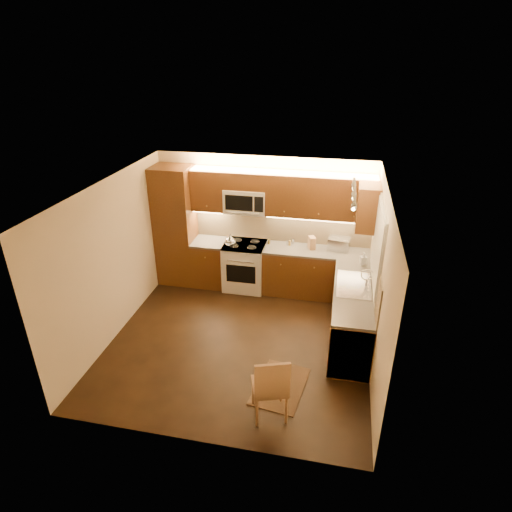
% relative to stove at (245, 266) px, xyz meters
% --- Properties ---
extents(floor, '(4.00, 4.00, 0.01)m').
position_rel_stove_xyz_m(floor, '(0.30, -1.68, -0.46)').
color(floor, black).
rests_on(floor, ground).
extents(ceiling, '(4.00, 4.00, 0.01)m').
position_rel_stove_xyz_m(ceiling, '(0.30, -1.68, 2.04)').
color(ceiling, beige).
rests_on(ceiling, ground).
extents(wall_back, '(4.00, 0.01, 2.50)m').
position_rel_stove_xyz_m(wall_back, '(0.30, 0.32, 0.79)').
color(wall_back, beige).
rests_on(wall_back, ground).
extents(wall_front, '(4.00, 0.01, 2.50)m').
position_rel_stove_xyz_m(wall_front, '(0.30, -3.67, 0.79)').
color(wall_front, beige).
rests_on(wall_front, ground).
extents(wall_left, '(0.01, 4.00, 2.50)m').
position_rel_stove_xyz_m(wall_left, '(-1.70, -1.68, 0.79)').
color(wall_left, beige).
rests_on(wall_left, ground).
extents(wall_right, '(0.01, 4.00, 2.50)m').
position_rel_stove_xyz_m(wall_right, '(2.30, -1.68, 0.79)').
color(wall_right, beige).
rests_on(wall_right, ground).
extents(pantry, '(0.70, 0.60, 2.30)m').
position_rel_stove_xyz_m(pantry, '(-1.35, 0.02, 0.69)').
color(pantry, '#441E0E').
rests_on(pantry, floor).
extents(base_cab_back_left, '(0.62, 0.60, 0.86)m').
position_rel_stove_xyz_m(base_cab_back_left, '(-0.69, 0.02, -0.03)').
color(base_cab_back_left, '#441E0E').
rests_on(base_cab_back_left, floor).
extents(counter_back_left, '(0.62, 0.60, 0.04)m').
position_rel_stove_xyz_m(counter_back_left, '(-0.69, 0.02, 0.42)').
color(counter_back_left, '#3A3835').
rests_on(counter_back_left, base_cab_back_left).
extents(base_cab_back_right, '(1.92, 0.60, 0.86)m').
position_rel_stove_xyz_m(base_cab_back_right, '(1.34, 0.02, -0.03)').
color(base_cab_back_right, '#441E0E').
rests_on(base_cab_back_right, floor).
extents(counter_back_right, '(1.92, 0.60, 0.04)m').
position_rel_stove_xyz_m(counter_back_right, '(1.34, 0.02, 0.42)').
color(counter_back_right, '#3A3835').
rests_on(counter_back_right, base_cab_back_right).
extents(base_cab_right, '(0.60, 2.00, 0.86)m').
position_rel_stove_xyz_m(base_cab_right, '(2.00, -1.28, -0.03)').
color(base_cab_right, '#441E0E').
rests_on(base_cab_right, floor).
extents(counter_right, '(0.60, 2.00, 0.04)m').
position_rel_stove_xyz_m(counter_right, '(2.00, -1.28, 0.42)').
color(counter_right, '#3A3835').
rests_on(counter_right, base_cab_right).
extents(dishwasher, '(0.58, 0.60, 0.84)m').
position_rel_stove_xyz_m(dishwasher, '(2.00, -1.98, -0.03)').
color(dishwasher, silver).
rests_on(dishwasher, floor).
extents(backsplash_back, '(3.30, 0.02, 0.60)m').
position_rel_stove_xyz_m(backsplash_back, '(0.65, 0.31, 0.74)').
color(backsplash_back, tan).
rests_on(backsplash_back, wall_back).
extents(backsplash_right, '(0.02, 2.00, 0.60)m').
position_rel_stove_xyz_m(backsplash_right, '(2.29, -1.28, 0.74)').
color(backsplash_right, tan).
rests_on(backsplash_right, wall_right).
extents(upper_cab_back_left, '(0.62, 0.35, 0.75)m').
position_rel_stove_xyz_m(upper_cab_back_left, '(-0.69, 0.15, 1.42)').
color(upper_cab_back_left, '#441E0E').
rests_on(upper_cab_back_left, wall_back).
extents(upper_cab_back_right, '(1.92, 0.35, 0.75)m').
position_rel_stove_xyz_m(upper_cab_back_right, '(1.34, 0.15, 1.42)').
color(upper_cab_back_right, '#441E0E').
rests_on(upper_cab_back_right, wall_back).
extents(upper_cab_bridge, '(0.76, 0.35, 0.31)m').
position_rel_stove_xyz_m(upper_cab_bridge, '(0.00, 0.15, 1.63)').
color(upper_cab_bridge, '#441E0E').
rests_on(upper_cab_bridge, wall_back).
extents(upper_cab_right_corner, '(0.35, 0.50, 0.75)m').
position_rel_stove_xyz_m(upper_cab_right_corner, '(2.12, -0.28, 1.42)').
color(upper_cab_right_corner, '#441E0E').
rests_on(upper_cab_right_corner, wall_right).
extents(stove, '(0.76, 0.65, 0.92)m').
position_rel_stove_xyz_m(stove, '(0.00, 0.00, 0.00)').
color(stove, silver).
rests_on(stove, floor).
extents(microwave, '(0.76, 0.38, 0.44)m').
position_rel_stove_xyz_m(microwave, '(0.00, 0.14, 1.26)').
color(microwave, silver).
rests_on(microwave, wall_back).
extents(window_frame, '(0.03, 1.44, 1.24)m').
position_rel_stove_xyz_m(window_frame, '(2.29, -1.12, 1.14)').
color(window_frame, silver).
rests_on(window_frame, wall_right).
extents(window_blinds, '(0.02, 1.36, 1.16)m').
position_rel_stove_xyz_m(window_blinds, '(2.27, -1.12, 1.14)').
color(window_blinds, silver).
rests_on(window_blinds, wall_right).
extents(sink, '(0.52, 0.86, 0.15)m').
position_rel_stove_xyz_m(sink, '(2.00, -1.12, 0.52)').
color(sink, silver).
rests_on(sink, counter_right).
extents(faucet, '(0.20, 0.04, 0.30)m').
position_rel_stove_xyz_m(faucet, '(2.18, -1.12, 0.59)').
color(faucet, silver).
rests_on(faucet, counter_right).
extents(track_light_bar, '(0.04, 1.20, 0.03)m').
position_rel_stove_xyz_m(track_light_bar, '(1.85, -1.27, 2.00)').
color(track_light_bar, silver).
rests_on(track_light_bar, ceiling).
extents(kettle, '(0.23, 0.23, 0.23)m').
position_rel_stove_xyz_m(kettle, '(-0.24, -0.13, 0.58)').
color(kettle, silver).
rests_on(kettle, stove).
extents(toaster_oven, '(0.41, 0.33, 0.22)m').
position_rel_stove_xyz_m(toaster_oven, '(1.72, 0.15, 0.55)').
color(toaster_oven, silver).
rests_on(toaster_oven, counter_back_right).
extents(knife_block, '(0.16, 0.19, 0.23)m').
position_rel_stove_xyz_m(knife_block, '(1.24, 0.09, 0.55)').
color(knife_block, '#976544').
rests_on(knife_block, counter_back_right).
extents(spice_jar_a, '(0.05, 0.05, 0.10)m').
position_rel_stove_xyz_m(spice_jar_a, '(0.78, 0.14, 0.49)').
color(spice_jar_a, silver).
rests_on(spice_jar_a, counter_back_right).
extents(spice_jar_b, '(0.05, 0.05, 0.09)m').
position_rel_stove_xyz_m(spice_jar_b, '(0.44, 0.13, 0.49)').
color(spice_jar_b, brown).
rests_on(spice_jar_b, counter_back_right).
extents(spice_jar_c, '(0.05, 0.05, 0.09)m').
position_rel_stove_xyz_m(spice_jar_c, '(0.88, 0.24, 0.49)').
color(spice_jar_c, silver).
rests_on(spice_jar_c, counter_back_right).
extents(spice_jar_d, '(0.05, 0.05, 0.10)m').
position_rel_stove_xyz_m(spice_jar_d, '(0.83, 0.15, 0.49)').
color(spice_jar_d, '#AF8434').
rests_on(spice_jar_d, counter_back_right).
extents(soap_bottle, '(0.12, 0.12, 0.22)m').
position_rel_stove_xyz_m(soap_bottle, '(2.15, -0.37, 0.55)').
color(soap_bottle, silver).
rests_on(soap_bottle, counter_right).
extents(rug, '(0.77, 1.03, 0.01)m').
position_rel_stove_xyz_m(rug, '(1.09, -2.58, -0.45)').
color(rug, black).
rests_on(rug, floor).
extents(dining_chair, '(0.54, 0.54, 0.96)m').
position_rel_stove_xyz_m(dining_chair, '(1.03, -3.08, 0.02)').
color(dining_chair, '#976544').
rests_on(dining_chair, floor).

